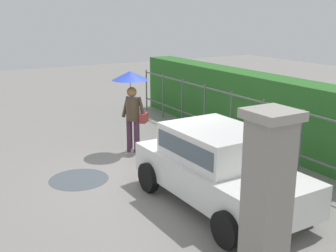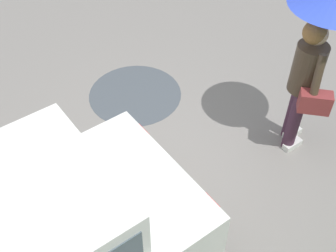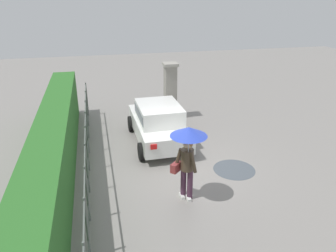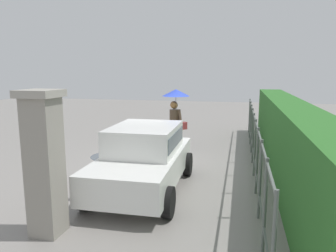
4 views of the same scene
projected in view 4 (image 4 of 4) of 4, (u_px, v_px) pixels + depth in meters
name	position (u px, v px, depth m)	size (l,w,h in m)	color
ground_plane	(152.00, 165.00, 9.25)	(40.00, 40.00, 0.00)	gray
car	(144.00, 155.00, 7.21)	(3.77, 1.92, 1.48)	white
pedestrian	(176.00, 106.00, 10.60)	(0.93, 0.93, 2.11)	#47283D
gate_pillar	(45.00, 162.00, 5.14)	(0.60, 0.60, 2.42)	gray
fence_section	(254.00, 140.00, 8.72)	(11.20, 0.05, 1.50)	#59605B
hedge_row	(288.00, 137.00, 8.50)	(12.15, 0.90, 1.90)	#2D6B28
puddle_near	(111.00, 156.00, 10.16)	(1.30, 1.30, 0.00)	#4C545B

